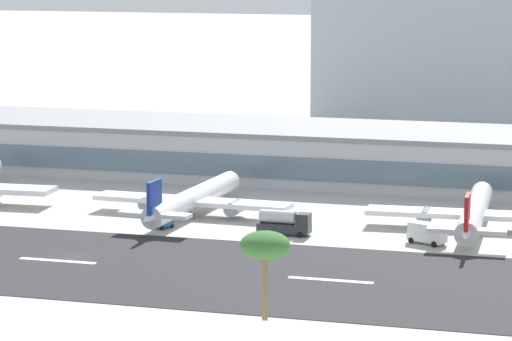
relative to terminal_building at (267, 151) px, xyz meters
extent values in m
plane|color=#B2AFA8|center=(-8.10, -76.53, -5.20)|extent=(1400.00, 1400.00, 0.00)
cube|color=#262628|center=(-8.10, -79.18, -5.16)|extent=(800.00, 40.26, 0.08)
cube|color=white|center=(-9.29, -79.18, -5.11)|extent=(12.00, 1.20, 0.01)
cube|color=white|center=(31.60, -79.18, -5.11)|extent=(12.00, 1.20, 0.01)
cube|color=#B7BABC|center=(0.00, 0.06, -0.50)|extent=(150.45, 28.06, 9.39)
cube|color=slate|center=(0.00, -14.12, -0.97)|extent=(145.93, 0.30, 4.22)
cube|color=gray|center=(0.00, 0.06, 4.69)|extent=(151.95, 28.34, 1.00)
cylinder|color=white|center=(-1.50, -40.82, -2.37)|extent=(5.36, 36.60, 3.65)
sphere|color=white|center=(-0.64, -22.61, -2.37)|extent=(3.46, 3.46, 3.46)
cone|color=white|center=(-2.35, -59.04, -2.37)|extent=(3.59, 6.71, 3.28)
cube|color=white|center=(-1.53, -41.55, -2.74)|extent=(35.03, 7.10, 0.80)
cylinder|color=gray|center=(6.29, -41.92, -3.37)|extent=(2.61, 5.21, 2.37)
cylinder|color=gray|center=(-9.36, -41.19, -3.37)|extent=(2.61, 5.21, 2.37)
cube|color=white|center=(-2.29, -57.58, -2.01)|extent=(11.96, 3.56, 0.64)
cube|color=navy|center=(-2.29, -57.58, 0.55)|extent=(0.81, 4.95, 5.83)
cylinder|color=black|center=(-1.58, -42.65, -4.70)|extent=(0.66, 0.66, 1.00)
cylinder|color=white|center=(46.18, -39.02, -2.37)|extent=(5.65, 36.66, 3.65)
sphere|color=white|center=(45.18, -20.79, -2.37)|extent=(3.47, 3.47, 3.47)
cone|color=white|center=(47.18, -57.25, -2.37)|extent=(3.64, 6.74, 3.29)
cube|color=white|center=(46.22, -39.75, -2.73)|extent=(35.34, 7.39, 0.80)
cylinder|color=gray|center=(38.34, -40.18, -3.37)|extent=(2.65, 5.23, 2.37)
cube|color=white|center=(47.10, -55.79, -2.00)|extent=(12.08, 3.66, 0.64)
cube|color=red|center=(47.10, -55.79, 0.55)|extent=(0.85, 4.95, 5.84)
cylinder|color=black|center=(46.28, -40.84, -4.70)|extent=(0.66, 0.66, 1.00)
cube|color=white|center=(40.57, -52.54, -4.15)|extent=(6.46, 4.63, 1.20)
cube|color=silver|center=(39.91, -52.25, -2.75)|extent=(4.88, 3.86, 1.60)
cube|color=white|center=(42.54, -53.41, -2.80)|extent=(2.43, 2.70, 1.50)
cylinder|color=black|center=(42.00, -54.49, -4.75)|extent=(0.94, 0.62, 0.90)
cylinder|color=black|center=(42.98, -52.29, -4.75)|extent=(0.94, 0.62, 0.90)
cylinder|color=black|center=(38.16, -52.78, -4.75)|extent=(0.94, 0.62, 0.90)
cylinder|color=black|center=(39.14, -50.59, -4.75)|extent=(0.94, 0.62, 0.90)
cube|color=#23569E|center=(-2.47, -53.05, -4.40)|extent=(2.90, 3.58, 1.00)
cube|color=black|center=(-2.47, -53.05, -3.45)|extent=(2.02, 2.29, 0.90)
cylinder|color=black|center=(-3.70, -53.67, -4.90)|extent=(0.53, 0.66, 0.60)
cylinder|color=black|center=(-2.28, -54.41, -4.90)|extent=(0.53, 0.66, 0.60)
cylinder|color=black|center=(-2.66, -51.68, -4.90)|extent=(0.53, 0.66, 0.60)
cylinder|color=black|center=(-1.24, -52.43, -4.90)|extent=(0.53, 0.66, 0.60)
cube|color=#2D3338|center=(17.68, -52.36, -4.05)|extent=(8.54, 2.73, 1.40)
cylinder|color=silver|center=(16.66, -52.34, -2.30)|extent=(5.81, 2.19, 2.10)
cube|color=#2D3338|center=(20.91, -52.41, -2.45)|extent=(2.08, 2.42, 1.80)
cylinder|color=black|center=(20.64, -53.70, -4.75)|extent=(0.90, 0.29, 0.90)
cylinder|color=black|center=(20.68, -51.10, -4.75)|extent=(0.90, 0.29, 0.90)
cylinder|color=black|center=(14.69, -53.61, -4.75)|extent=(0.90, 0.29, 0.90)
cylinder|color=black|center=(14.73, -51.01, -4.75)|extent=(0.90, 0.29, 0.90)
cylinder|color=brown|center=(32.40, -114.91, 1.19)|extent=(0.64, 0.64, 12.77)
ellipsoid|color=#386B33|center=(32.40, -114.91, 7.58)|extent=(5.62, 5.62, 3.09)
camera|label=1|loc=(72.19, -254.08, 40.14)|focal=94.18mm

